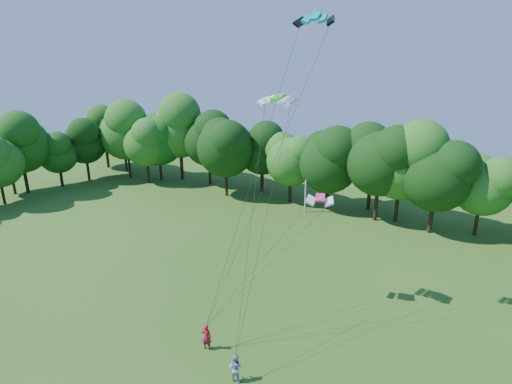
% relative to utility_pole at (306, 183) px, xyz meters
% --- Properties ---
extents(utility_pole, '(1.45, 0.66, 7.68)m').
position_rel_utility_pole_xyz_m(utility_pole, '(0.00, 0.00, 0.00)').
color(utility_pole, '#BAB8B0').
rests_on(utility_pole, ground).
extents(kite_flyer_left, '(0.76, 0.57, 1.89)m').
position_rel_utility_pole_xyz_m(kite_flyer_left, '(4.01, -27.69, -3.02)').
color(kite_flyer_left, maroon).
rests_on(kite_flyer_left, ground).
extents(kite_flyer_right, '(0.94, 0.76, 1.79)m').
position_rel_utility_pole_xyz_m(kite_flyer_right, '(7.14, -29.16, -3.07)').
color(kite_flyer_right, '#91A0C9').
rests_on(kite_flyer_right, ground).
extents(kite_teal, '(2.46, 1.15, 0.63)m').
position_rel_utility_pole_xyz_m(kite_teal, '(8.18, -20.81, 17.14)').
color(kite_teal, '#059FA8').
rests_on(kite_teal, ground).
extents(kite_green, '(2.75, 1.54, 0.45)m').
position_rel_utility_pole_xyz_m(kite_green, '(5.64, -20.63, 12.20)').
color(kite_green, '#28DB20').
rests_on(kite_green, ground).
extents(kite_pink, '(2.26, 1.51, 0.43)m').
position_rel_utility_pole_xyz_m(kite_pink, '(8.36, -18.73, 4.84)').
color(kite_pink, '#CA3867').
rests_on(kite_pink, ground).
extents(tree_back_west, '(9.23, 9.23, 13.42)m').
position_rel_utility_pole_xyz_m(tree_back_west, '(-26.84, 3.00, 4.42)').
color(tree_back_west, '#352215').
rests_on(tree_back_west, ground).
extents(tree_back_center, '(8.62, 8.62, 12.53)m').
position_rel_utility_pole_xyz_m(tree_back_center, '(8.63, 1.51, 3.86)').
color(tree_back_center, black).
rests_on(tree_back_center, ground).
extents(tree_flank_west, '(6.69, 6.69, 9.72)m').
position_rel_utility_pole_xyz_m(tree_flank_west, '(-40.67, -13.33, 2.11)').
color(tree_flank_west, black).
rests_on(tree_flank_west, ground).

